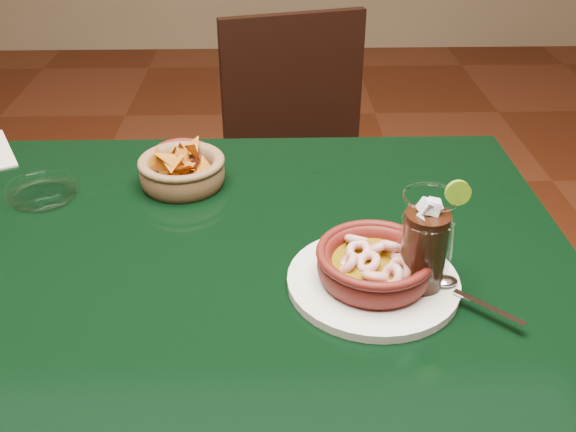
{
  "coord_description": "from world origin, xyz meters",
  "views": [
    {
      "loc": [
        0.12,
        -0.87,
        1.34
      ],
      "look_at": [
        0.14,
        -0.02,
        0.81
      ],
      "focal_mm": 40.0,
      "sensor_mm": 36.0,
      "label": 1
    }
  ],
  "objects_px": {
    "dining_chair": "(305,173)",
    "chip_basket": "(182,171)",
    "cola_drink": "(424,246)",
    "shrimp_plate": "(374,268)",
    "dining_table": "(206,290)"
  },
  "relations": [
    {
      "from": "dining_chair",
      "to": "chip_basket",
      "type": "relative_size",
      "value": 4.72
    },
    {
      "from": "shrimp_plate",
      "to": "cola_drink",
      "type": "relative_size",
      "value": 1.74
    },
    {
      "from": "dining_chair",
      "to": "chip_basket",
      "type": "height_order",
      "value": "dining_chair"
    },
    {
      "from": "chip_basket",
      "to": "cola_drink",
      "type": "relative_size",
      "value": 1.06
    },
    {
      "from": "dining_table",
      "to": "chip_basket",
      "type": "distance_m",
      "value": 0.24
    },
    {
      "from": "cola_drink",
      "to": "chip_basket",
      "type": "bearing_deg",
      "value": 138.82
    },
    {
      "from": "dining_chair",
      "to": "shrimp_plate",
      "type": "height_order",
      "value": "dining_chair"
    },
    {
      "from": "cola_drink",
      "to": "dining_table",
      "type": "bearing_deg",
      "value": 157.49
    },
    {
      "from": "dining_chair",
      "to": "cola_drink",
      "type": "relative_size",
      "value": 5.0
    },
    {
      "from": "dining_chair",
      "to": "chip_basket",
      "type": "xyz_separation_m",
      "value": [
        -0.26,
        -0.51,
        0.28
      ]
    },
    {
      "from": "dining_chair",
      "to": "shrimp_plate",
      "type": "relative_size",
      "value": 2.88
    },
    {
      "from": "cola_drink",
      "to": "dining_chair",
      "type": "bearing_deg",
      "value": 98.22
    },
    {
      "from": "dining_chair",
      "to": "cola_drink",
      "type": "height_order",
      "value": "cola_drink"
    },
    {
      "from": "dining_table",
      "to": "cola_drink",
      "type": "bearing_deg",
      "value": -22.51
    },
    {
      "from": "dining_table",
      "to": "shrimp_plate",
      "type": "bearing_deg",
      "value": -24.74
    }
  ]
}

